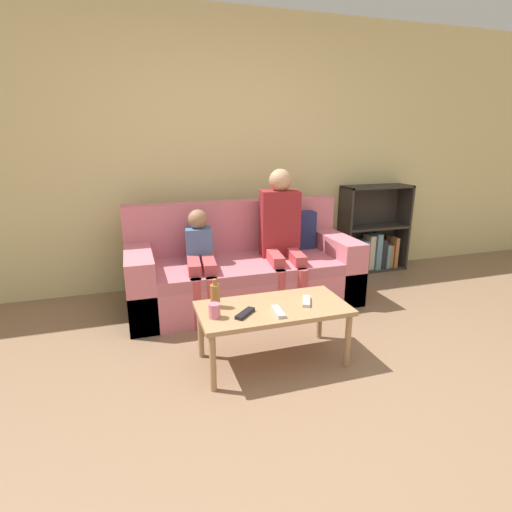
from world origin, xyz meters
name	(u,v)px	position (x,y,z in m)	size (l,w,h in m)	color
ground_plane	(343,426)	(0.00, 0.00, 0.00)	(22.00, 22.00, 0.00)	#84664C
wall_back	(228,154)	(0.00, 2.41, 1.30)	(12.00, 0.06, 2.60)	beige
couch	(243,270)	(-0.03, 1.79, 0.29)	(2.02, 0.86, 0.89)	#D1707F
bookshelf	(371,239)	(1.60, 2.25, 0.35)	(0.77, 0.28, 0.96)	#332D28
coffee_table	(273,312)	(-0.14, 0.71, 0.36)	(0.97, 0.49, 0.40)	#A87F56
person_adult	(281,229)	(0.30, 1.71, 0.68)	(0.39, 0.63, 1.19)	#C6474C
person_child	(200,257)	(-0.44, 1.65, 0.50)	(0.28, 0.62, 0.87)	#C6474C
cup_near	(215,311)	(-0.53, 0.66, 0.45)	(0.07, 0.07, 0.09)	pink
tv_remote_0	(306,301)	(0.10, 0.70, 0.41)	(0.12, 0.17, 0.02)	#B7B7BC
tv_remote_1	(278,312)	(-0.14, 0.60, 0.41)	(0.06, 0.17, 0.02)	#B7B7BC
tv_remote_2	(245,313)	(-0.35, 0.64, 0.41)	(0.16, 0.15, 0.02)	black
bottle	(215,295)	(-0.50, 0.81, 0.48)	(0.06, 0.06, 0.19)	olive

